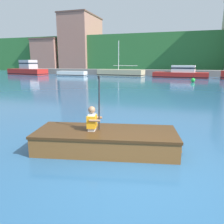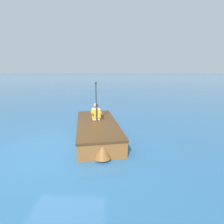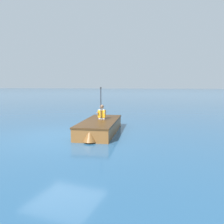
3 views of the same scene
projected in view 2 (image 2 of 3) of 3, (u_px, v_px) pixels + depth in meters
The scene contains 3 objects.
ground_plane at pixel (59, 150), 4.88m from camera, with size 300.00×300.00×0.00m, color #28567F.
rowboat_foreground at pixel (97, 129), 5.78m from camera, with size 3.61×1.93×0.50m.
person_paddler at pixel (96, 112), 6.03m from camera, with size 0.38×0.40×1.31m.
Camera 2 is at (4.45, 1.64, 2.16)m, focal length 28.00 mm.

